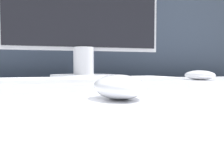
% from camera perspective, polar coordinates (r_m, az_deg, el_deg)
% --- Properties ---
extents(partition_panel, '(5.00, 0.03, 1.19)m').
position_cam_1_polar(partition_panel, '(1.24, -14.42, -7.08)').
color(partition_panel, '#333D4C').
rests_on(partition_panel, ground_plane).
extents(computer_mouse_near, '(0.07, 0.11, 0.03)m').
position_cam_1_polar(computer_mouse_near, '(0.38, 1.48, -0.57)').
color(computer_mouse_near, white).
rests_on(computer_mouse_near, desk).
extents(keyboard, '(0.44, 0.19, 0.02)m').
position_cam_1_polar(keyboard, '(0.54, -6.47, 0.06)').
color(keyboard, white).
rests_on(keyboard, desk).
extents(monitor, '(0.55, 0.23, 0.51)m').
position_cam_1_polar(monitor, '(0.94, -6.31, 17.00)').
color(monitor, silver).
rests_on(monitor, desk).
extents(computer_mouse_far, '(0.11, 0.13, 0.03)m').
position_cam_1_polar(computer_mouse_far, '(0.98, 18.55, 1.84)').
color(computer_mouse_far, white).
rests_on(computer_mouse_far, desk).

